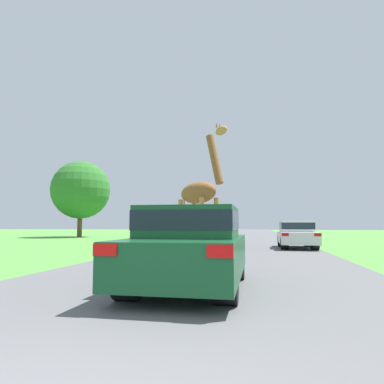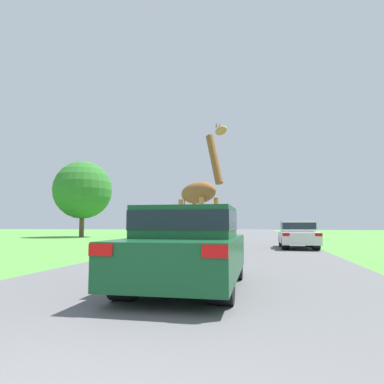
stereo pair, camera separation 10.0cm
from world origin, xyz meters
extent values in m
cube|color=#5B5B5E|center=(0.00, 30.00, 0.00)|extent=(8.28, 120.00, 0.00)
cylinder|color=#B77F3D|center=(-0.18, 10.54, 1.06)|extent=(0.17, 0.17, 2.12)
cylinder|color=#2D2319|center=(-0.18, 10.54, 0.05)|extent=(0.22, 0.22, 0.10)
cylinder|color=#B77F3D|center=(-0.63, 10.11, 1.06)|extent=(0.17, 0.17, 2.12)
cylinder|color=#2D2319|center=(-0.63, 10.11, 0.05)|extent=(0.22, 0.22, 0.10)
cylinder|color=#B77F3D|center=(-1.16, 11.58, 1.06)|extent=(0.17, 0.17, 2.12)
cylinder|color=#2D2319|center=(-1.16, 11.58, 0.05)|extent=(0.22, 0.22, 0.10)
cylinder|color=#B77F3D|center=(-1.61, 11.15, 1.06)|extent=(0.17, 0.17, 2.12)
cylinder|color=#2D2319|center=(-1.61, 11.15, 0.05)|extent=(0.22, 0.22, 0.10)
ellipsoid|color=brown|center=(-0.89, 10.85, 2.34)|extent=(1.93, 1.99, 0.79)
cylinder|color=brown|center=(-0.18, 10.09, 3.42)|extent=(0.75, 0.77, 1.80)
ellipsoid|color=#B77F3D|center=(0.09, 9.80, 4.32)|extent=(0.56, 0.57, 0.30)
cylinder|color=#B77F3D|center=(-1.56, 11.55, 1.76)|extent=(0.06, 0.06, 1.17)
cone|color=brown|center=(0.02, 9.97, 4.55)|extent=(0.07, 0.07, 0.16)
cone|color=brown|center=(-0.07, 9.88, 4.55)|extent=(0.07, 0.07, 0.16)
cube|color=#144C28|center=(-0.03, 5.01, 0.60)|extent=(1.91, 4.01, 0.70)
cube|color=#144C28|center=(-0.03, 5.01, 1.23)|extent=(1.72, 1.81, 0.57)
cube|color=#19232D|center=(-0.03, 5.01, 1.26)|extent=(1.73, 1.82, 0.34)
cube|color=red|center=(-0.81, 3.00, 0.84)|extent=(0.34, 0.03, 0.17)
cube|color=red|center=(0.75, 3.00, 0.84)|extent=(0.34, 0.03, 0.17)
cylinder|color=black|center=(-0.79, 6.22, 0.29)|extent=(0.38, 0.58, 0.58)
cylinder|color=black|center=(0.73, 6.22, 0.29)|extent=(0.38, 0.58, 0.58)
cylinder|color=black|center=(-0.79, 3.81, 0.29)|extent=(0.38, 0.58, 0.58)
cylinder|color=black|center=(0.73, 3.81, 0.29)|extent=(0.38, 0.58, 0.58)
cube|color=silver|center=(3.16, 16.77, 0.54)|extent=(1.73, 3.98, 0.57)
cube|color=silver|center=(3.16, 16.77, 1.09)|extent=(1.55, 1.79, 0.55)
cube|color=#19232D|center=(3.16, 16.77, 1.12)|extent=(1.57, 1.81, 0.33)
cube|color=red|center=(2.45, 14.77, 0.74)|extent=(0.31, 0.03, 0.14)
cube|color=red|center=(3.87, 14.77, 0.74)|extent=(0.31, 0.03, 0.14)
cylinder|color=black|center=(2.47, 17.96, 0.30)|extent=(0.35, 0.60, 0.60)
cylinder|color=black|center=(3.85, 17.96, 0.30)|extent=(0.35, 0.60, 0.60)
cylinder|color=black|center=(2.47, 15.57, 0.30)|extent=(0.35, 0.60, 0.60)
cylinder|color=black|center=(3.85, 15.57, 0.30)|extent=(0.35, 0.60, 0.60)
cube|color=navy|center=(-1.60, 22.37, 0.55)|extent=(1.92, 4.12, 0.59)
cube|color=navy|center=(-1.60, 22.37, 1.13)|extent=(1.73, 1.85, 0.57)
cube|color=#19232D|center=(-1.60, 22.37, 1.15)|extent=(1.75, 1.87, 0.34)
cube|color=red|center=(-2.39, 20.30, 0.75)|extent=(0.35, 0.03, 0.14)
cube|color=red|center=(-0.81, 20.30, 0.75)|extent=(0.35, 0.03, 0.14)
cylinder|color=black|center=(-2.37, 23.60, 0.30)|extent=(0.38, 0.59, 0.59)
cylinder|color=black|center=(-0.83, 23.60, 0.30)|extent=(0.38, 0.59, 0.59)
cylinder|color=black|center=(-2.37, 21.13, 0.30)|extent=(0.38, 0.59, 0.59)
cylinder|color=black|center=(-0.83, 21.13, 0.30)|extent=(0.38, 0.59, 0.59)
cube|color=black|center=(-2.02, 15.83, 0.62)|extent=(1.72, 4.17, 0.63)
cube|color=black|center=(-2.02, 15.83, 1.16)|extent=(1.55, 1.88, 0.45)
cube|color=#19232D|center=(-2.02, 15.83, 1.18)|extent=(1.57, 1.90, 0.27)
cube|color=red|center=(-2.73, 13.73, 0.84)|extent=(0.31, 0.03, 0.15)
cube|color=red|center=(-1.32, 13.73, 0.84)|extent=(0.31, 0.03, 0.15)
cylinder|color=black|center=(-2.71, 17.08, 0.36)|extent=(0.34, 0.72, 0.72)
cylinder|color=black|center=(-1.34, 17.08, 0.36)|extent=(0.34, 0.72, 0.72)
cylinder|color=black|center=(-2.71, 14.58, 0.36)|extent=(0.34, 0.72, 0.72)
cylinder|color=black|center=(-1.34, 14.58, 0.36)|extent=(0.34, 0.72, 0.72)
cube|color=silver|center=(-2.03, 27.19, 0.60)|extent=(1.87, 4.31, 0.68)
cube|color=silver|center=(-2.03, 27.19, 1.14)|extent=(1.69, 1.94, 0.42)
cube|color=#19232D|center=(-2.03, 27.19, 1.16)|extent=(1.70, 1.96, 0.25)
cube|color=red|center=(-2.80, 25.03, 0.84)|extent=(0.34, 0.03, 0.16)
cube|color=red|center=(-1.26, 25.03, 0.84)|extent=(0.34, 0.03, 0.16)
cylinder|color=black|center=(-2.78, 28.48, 0.30)|extent=(0.37, 0.61, 0.61)
cylinder|color=black|center=(-1.28, 28.48, 0.30)|extent=(0.37, 0.61, 0.61)
cylinder|color=black|center=(-2.78, 25.90, 0.30)|extent=(0.37, 0.61, 0.61)
cylinder|color=black|center=(-1.28, 25.90, 0.30)|extent=(0.37, 0.61, 0.61)
cylinder|color=brown|center=(-15.63, 29.10, 1.86)|extent=(0.45, 0.45, 3.72)
sphere|color=#2D7028|center=(-15.63, 29.10, 4.56)|extent=(5.61, 5.61, 5.61)
camera|label=1|loc=(1.23, -1.38, 1.18)|focal=32.00mm
camera|label=2|loc=(1.32, -1.36, 1.18)|focal=32.00mm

